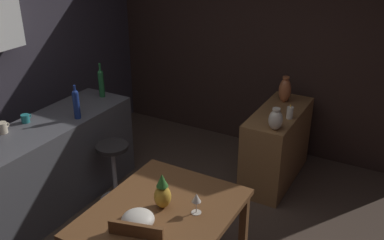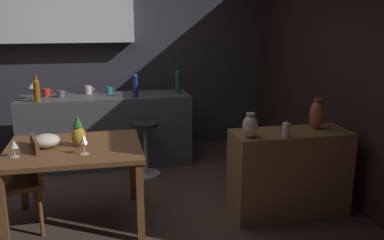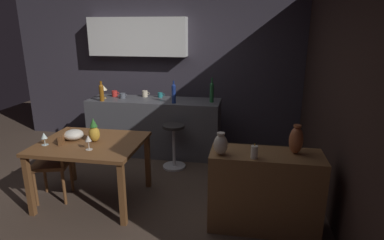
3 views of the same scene
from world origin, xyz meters
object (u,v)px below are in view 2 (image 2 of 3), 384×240
at_px(dining_table, 74,156).
at_px(fruit_bowl, 46,141).
at_px(sideboard_cabinet, 289,173).
at_px(counter_lamp, 34,86).
at_px(cup_cream, 88,90).
at_px(pillar_candle_tall, 286,130).
at_px(wine_glass_left, 14,145).
at_px(cup_slate, 61,94).
at_px(wine_glass_right, 84,140).
at_px(wine_bottle_cobalt, 135,84).
at_px(wine_bottle_amber, 37,89).
at_px(wine_bottle_green, 178,80).
at_px(vase_copper, 317,114).
at_px(pineapple_centerpiece, 78,133).
at_px(bar_stool, 145,148).
at_px(vase_ceramic_ivory, 250,126).
at_px(chair_near_window, 23,180).
at_px(cup_teal, 109,90).
at_px(cup_red, 47,92).

distance_m(dining_table, fruit_bowl, 0.28).
relative_size(sideboard_cabinet, fruit_bowl, 4.82).
bearing_deg(counter_lamp, cup_cream, 21.40).
bearing_deg(pillar_candle_tall, wine_glass_left, 175.70).
distance_m(cup_slate, pillar_candle_tall, 2.84).
bearing_deg(wine_glass_left, sideboard_cabinet, -0.68).
bearing_deg(counter_lamp, cup_slate, 13.32).
relative_size(wine_glass_right, wine_bottle_cobalt, 0.48).
xyz_separation_m(dining_table, wine_bottle_amber, (-0.47, 1.34, 0.40)).
xyz_separation_m(wine_bottle_amber, wine_bottle_cobalt, (1.13, 0.05, 0.01)).
distance_m(wine_bottle_green, cup_slate, 1.46).
bearing_deg(dining_table, vase_copper, -4.17).
distance_m(sideboard_cabinet, fruit_bowl, 2.24).
distance_m(sideboard_cabinet, cup_cream, 2.77).
distance_m(dining_table, wine_glass_left, 0.52).
relative_size(wine_glass_right, fruit_bowl, 0.71).
xyz_separation_m(dining_table, cup_slate, (-0.23, 1.59, 0.29)).
bearing_deg(pineapple_centerpiece, bar_stool, 56.43).
relative_size(dining_table, vase_ceramic_ivory, 5.27).
distance_m(wine_glass_left, pineapple_centerpiece, 0.54).
xyz_separation_m(wine_glass_left, cup_slate, (0.22, 1.77, 0.10)).
xyz_separation_m(cup_cream, cup_slate, (-0.32, -0.17, -0.01)).
distance_m(wine_bottle_amber, pillar_candle_tall, 2.87).
xyz_separation_m(chair_near_window, pineapple_centerpiece, (0.48, 0.06, 0.38)).
height_order(vase_ceramic_ivory, vase_copper, vase_copper).
relative_size(cup_teal, vase_copper, 0.39).
height_order(wine_bottle_amber, cup_red, wine_bottle_amber).
distance_m(cup_red, cup_cream, 0.50).
distance_m(wine_bottle_amber, cup_teal, 0.93).
xyz_separation_m(wine_glass_left, fruit_bowl, (0.22, 0.23, -0.04)).
relative_size(wine_glass_right, counter_lamp, 0.73).
relative_size(sideboard_cabinet, cup_slate, 8.45).
distance_m(pineapple_centerpiece, cup_slate, 1.60).
xyz_separation_m(sideboard_cabinet, cup_slate, (-2.20, 1.80, 0.53)).
bearing_deg(pineapple_centerpiece, chair_near_window, -173.44).
xyz_separation_m(dining_table, chair_near_window, (-0.44, -0.03, -0.17)).
height_order(chair_near_window, pineapple_centerpiece, pineapple_centerpiece).
distance_m(wine_glass_left, counter_lamp, 1.72).
relative_size(counter_lamp, pillar_candle_tall, 1.48).
distance_m(bar_stool, counter_lamp, 1.52).
xyz_separation_m(wine_glass_right, pineapple_centerpiece, (-0.06, 0.25, -0.00)).
distance_m(wine_bottle_cobalt, cup_cream, 0.69).
distance_m(cup_cream, vase_ceramic_ivory, 2.52).
bearing_deg(wine_glass_right, counter_lamp, 109.76).
xyz_separation_m(sideboard_cabinet, pineapple_centerpiece, (-1.92, 0.23, 0.45)).
xyz_separation_m(wine_glass_right, vase_copper, (2.13, 0.06, 0.10)).
bearing_deg(vase_ceramic_ivory, cup_red, 133.96).
height_order(cup_red, counter_lamp, counter_lamp).
xyz_separation_m(dining_table, cup_teal, (0.35, 1.76, 0.29)).
height_order(bar_stool, cup_teal, cup_teal).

